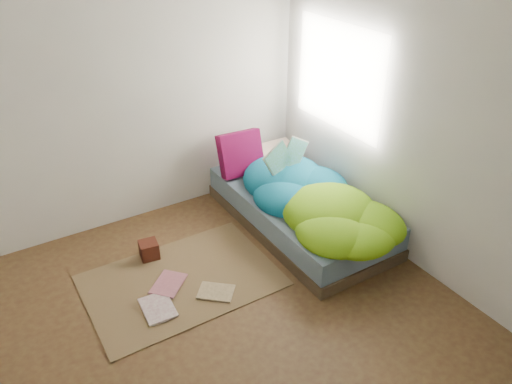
% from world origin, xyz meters
% --- Properties ---
extents(ground, '(3.50, 3.50, 0.00)m').
position_xyz_m(ground, '(0.00, 0.00, 0.00)').
color(ground, '#482A1B').
rests_on(ground, ground).
extents(room_walls, '(3.54, 3.54, 2.62)m').
position_xyz_m(room_walls, '(0.01, 0.01, 1.63)').
color(room_walls, silver).
rests_on(room_walls, ground).
extents(bed, '(1.00, 2.00, 0.34)m').
position_xyz_m(bed, '(1.22, 0.72, 0.17)').
color(bed, '#362A1D').
rests_on(bed, ground).
extents(duvet, '(0.96, 1.84, 0.34)m').
position_xyz_m(duvet, '(1.22, 0.50, 0.51)').
color(duvet, '#08567B').
rests_on(duvet, bed).
extents(rug, '(1.60, 1.10, 0.01)m').
position_xyz_m(rug, '(-0.15, 0.55, 0.01)').
color(rug, brown).
rests_on(rug, ground).
extents(pillow_floral, '(0.53, 0.34, 0.12)m').
position_xyz_m(pillow_floral, '(1.44, 1.54, 0.40)').
color(pillow_floral, silver).
rests_on(pillow_floral, bed).
extents(pillow_magenta, '(0.46, 0.17, 0.45)m').
position_xyz_m(pillow_magenta, '(0.97, 1.44, 0.57)').
color(pillow_magenta, '#50052F').
rests_on(pillow_magenta, bed).
extents(open_book, '(0.46, 0.16, 0.28)m').
position_xyz_m(open_book, '(1.17, 0.89, 0.82)').
color(open_book, '#2C8839').
rests_on(open_book, duvet).
extents(wooden_box, '(0.18, 0.18, 0.16)m').
position_xyz_m(wooden_box, '(-0.26, 1.00, 0.09)').
color(wooden_box, '#37120C').
rests_on(wooden_box, rug).
extents(floor_book_a, '(0.26, 0.35, 0.02)m').
position_xyz_m(floor_book_a, '(-0.58, 0.33, 0.02)').
color(floor_book_a, silver).
rests_on(floor_book_a, rug).
extents(floor_book_b, '(0.39, 0.38, 0.03)m').
position_xyz_m(floor_book_b, '(-0.35, 0.63, 0.03)').
color(floor_book_b, '#B26674').
rests_on(floor_book_b, rug).
extents(floor_book_c, '(0.36, 0.35, 0.02)m').
position_xyz_m(floor_book_c, '(-0.04, 0.16, 0.02)').
color(floor_book_c, tan).
rests_on(floor_book_c, rug).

